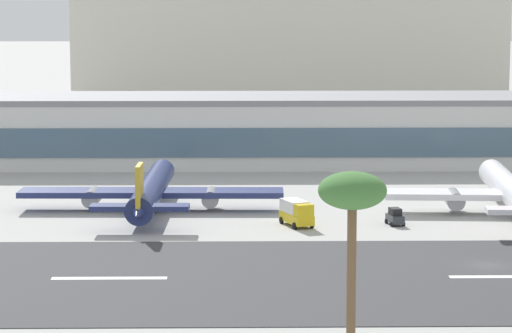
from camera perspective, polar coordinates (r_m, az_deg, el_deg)
name	(u,v)px	position (r m, az deg, el deg)	size (l,w,h in m)	color
ground_plane	(487,266)	(133.77, 10.89, -4.65)	(1400.00, 1400.00, 0.00)	#A8A8A3
runway_strip	(498,277)	(128.61, 11.38, -5.15)	(800.00, 37.97, 0.08)	#38383A
runway_centreline_dash_3	(109,278)	(126.37, -6.95, -5.26)	(12.00, 1.20, 0.01)	white
runway_centreline_dash_4	(507,277)	(128.80, 11.77, -5.12)	(12.00, 1.20, 0.01)	white
terminal_building	(298,129)	(212.49, 1.98, 1.77)	(197.65, 22.23, 11.98)	silver
distant_hotel_block	(288,37)	(323.04, 1.54, 6.16)	(112.41, 29.49, 37.59)	beige
airliner_gold_tail_gate_0	(151,192)	(165.11, -4.99, -1.19)	(36.35, 40.71, 8.50)	navy
service_box_truck_1	(297,212)	(154.02, 1.93, -2.17)	(4.39, 6.46, 3.25)	gold
service_baggage_tug_2	(395,217)	(155.82, 6.59, -2.38)	(2.37, 3.44, 2.20)	#2D3338
palm_tree_0	(352,198)	(91.76, 4.58, -1.52)	(5.26, 5.26, 15.85)	brown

